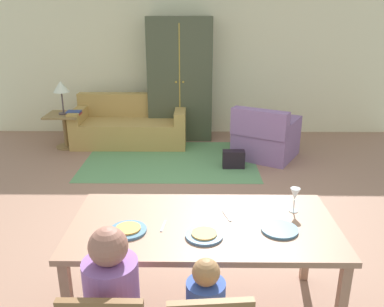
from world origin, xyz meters
The scene contains 20 objects.
ground_plane centered at (0.00, 0.41, -0.01)m, with size 7.44×6.02×0.02m, color #946B58.
back_wall centered at (0.00, 3.47, 1.35)m, with size 7.44×0.10×2.70m, color beige.
dining_table centered at (0.16, -1.44, 0.69)m, with size 1.85×0.93×0.76m.
plate_near_man centered at (-0.35, -1.56, 0.77)m, with size 0.25×0.25×0.02m, color teal.
pizza_near_man centered at (-0.35, -1.56, 0.78)m, with size 0.17×0.17×0.01m, color gold.
plate_near_child centered at (0.16, -1.62, 0.77)m, with size 0.25×0.25×0.02m, color #517BA7.
pizza_near_child centered at (0.16, -1.62, 0.78)m, with size 0.17×0.17×0.01m, color #DFA350.
plate_near_woman centered at (0.67, -1.54, 0.77)m, with size 0.25×0.25×0.02m, color teal.
wine_glass centered at (0.83, -1.26, 0.89)m, with size 0.07×0.07×0.19m.
fork centered at (-0.12, -1.49, 0.76)m, with size 0.02×0.15×0.01m, color silver.
knife centered at (0.33, -1.34, 0.76)m, with size 0.01×0.17×0.01m, color silver.
area_rug centered at (-0.30, 1.85, 0.00)m, with size 2.60×1.80×0.01m, color #5A8B58.
couch centered at (-1.03, 2.71, 0.30)m, with size 1.90×0.86×0.82m.
armchair centered at (1.18, 2.00, 0.32)m, with size 1.16×1.17×0.82m.
armoire centered at (-0.18, 3.08, 1.05)m, with size 1.10×0.59×2.10m.
side_table centered at (-2.08, 2.45, 0.38)m, with size 0.56×0.56×0.58m.
table_lamp centered at (-2.08, 2.45, 1.01)m, with size 0.26×0.26×0.54m.
book_lower centered at (-1.89, 2.42, 0.59)m, with size 0.22×0.16×0.03m, color #9A3836.
book_upper centered at (-1.90, 2.43, 0.62)m, with size 0.22×0.16×0.03m, color #314589.
handbag centered at (0.65, 1.55, 0.13)m, with size 0.32×0.16×0.26m, color black.
Camera 1 is at (0.10, -3.89, 2.15)m, focal length 37.15 mm.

